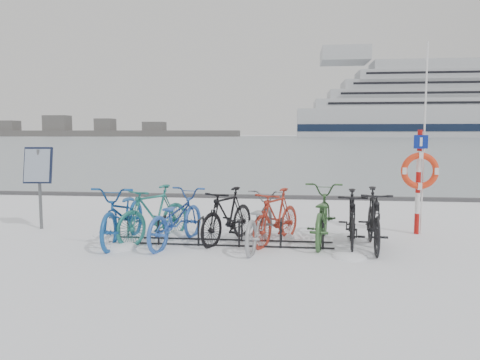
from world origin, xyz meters
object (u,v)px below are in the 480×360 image
object	(u,v)px
bike_rack	(221,233)
info_board	(38,170)
lifebuoy_station	(420,171)
cruise_ferry	(461,108)

from	to	relation	value
bike_rack	info_board	world-z (taller)	info_board
lifebuoy_station	cruise_ferry	xyz separation A→B (m)	(73.84, 217.34, 12.30)
bike_rack	cruise_ferry	bearing A→B (deg)	70.46
info_board	lifebuoy_station	world-z (taller)	lifebuoy_station
cruise_ferry	bike_rack	bearing A→B (deg)	-109.54
bike_rack	lifebuoy_station	bearing A→B (deg)	17.40
bike_rack	info_board	bearing A→B (deg)	167.92
bike_rack	cruise_ferry	xyz separation A→B (m)	(77.55, 218.50, 13.37)
info_board	cruise_ferry	world-z (taller)	cruise_ferry
lifebuoy_station	cruise_ferry	distance (m)	229.87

